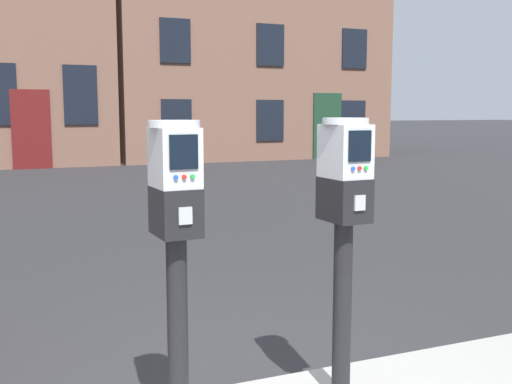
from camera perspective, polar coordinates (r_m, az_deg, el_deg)
parking_meter_near_kerb at (r=2.62m, az=-7.42°, el=-2.68°), size 0.23×0.26×1.36m
parking_meter_twin_adjacent at (r=2.94m, az=8.14°, el=-1.49°), size 0.23×0.26×1.37m
townhouse_brick_corner at (r=22.47m, az=-2.36°, el=15.19°), size 8.90×6.92×9.08m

